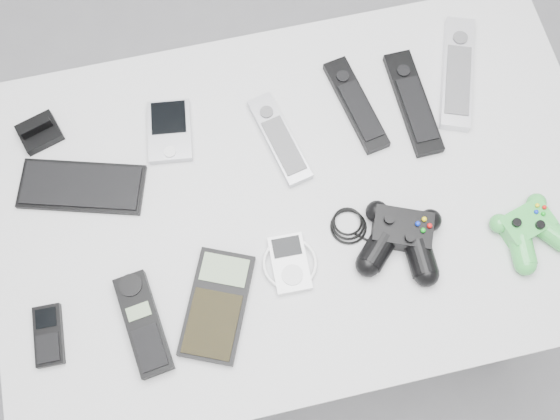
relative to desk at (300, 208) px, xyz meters
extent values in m
plane|color=gray|center=(0.03, 0.08, -0.70)|extent=(3.50, 3.50, 0.00)
cube|color=#B0B0B3|center=(0.00, 0.00, 0.05)|extent=(1.14, 0.73, 0.03)
cylinder|color=black|center=(0.52, -0.32, -0.33)|extent=(0.04, 0.04, 0.73)
cylinder|color=black|center=(-0.52, 0.32, -0.33)|extent=(0.04, 0.04, 0.73)
cylinder|color=black|center=(0.52, 0.32, -0.33)|extent=(0.04, 0.04, 0.73)
cube|color=black|center=(-0.39, 0.11, 0.07)|extent=(0.25, 0.16, 0.01)
cube|color=black|center=(-0.46, 0.23, 0.09)|extent=(0.09, 0.08, 0.04)
cube|color=#A1A1A8|center=(-0.21, 0.18, 0.08)|extent=(0.10, 0.14, 0.02)
cube|color=#A1A1A8|center=(-0.01, 0.12, 0.08)|extent=(0.09, 0.20, 0.02)
cube|color=black|center=(0.15, 0.16, 0.08)|extent=(0.08, 0.21, 0.02)
cube|color=black|center=(0.26, 0.14, 0.08)|extent=(0.06, 0.22, 0.02)
cube|color=silver|center=(0.36, 0.18, 0.08)|extent=(0.14, 0.25, 0.02)
cube|color=black|center=(-0.48, -0.15, 0.08)|extent=(0.05, 0.11, 0.02)
cube|color=black|center=(-0.32, -0.17, 0.08)|extent=(0.08, 0.18, 0.03)
cube|color=black|center=(-0.19, -0.17, 0.08)|extent=(0.17, 0.22, 0.02)
cube|color=white|center=(-0.05, -0.12, 0.08)|extent=(0.10, 0.11, 0.02)
camera|label=1|loc=(-0.13, -0.41, 1.20)|focal=42.00mm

